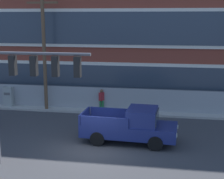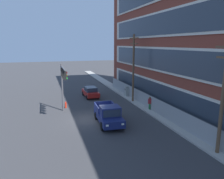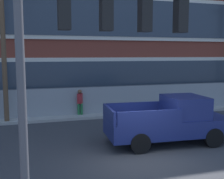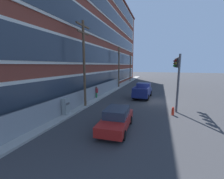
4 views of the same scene
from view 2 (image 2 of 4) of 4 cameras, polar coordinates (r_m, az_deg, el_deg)
The scene contains 11 objects.
ground_plane at distance 23.52m, azimuth -5.42°, elevation -7.74°, with size 160.00×160.00×0.00m, color #38383A.
sidewalk_building_side at distance 25.95m, azimuth 10.89°, elevation -5.82°, with size 80.00×1.74×0.16m, color #9E9B93.
chain_link_fence at distance 27.51m, azimuth 9.00°, elevation -2.89°, with size 27.60×0.06×1.82m.
traffic_signal_mast at distance 24.48m, azimuth -12.69°, elevation 2.93°, with size 4.68×0.43×5.64m.
pickup_truck_navy at distance 21.77m, azimuth -0.92°, elevation -6.67°, with size 5.42×2.35×2.01m.
sedan_red at distance 32.85m, azimuth -5.63°, elevation -0.61°, with size 4.44×1.96×1.56m.
utility_pole_near_corner at distance 29.24m, azimuth 5.61°, elevation 6.29°, with size 2.68×0.26×9.09m.
utility_pole_midblock at distance 16.77m, azimuth 27.06°, elevation -1.13°, with size 2.11×0.26×8.17m.
electrical_cabinet at distance 32.91m, azimuth 3.82°, elevation -0.51°, with size 0.70×0.46×1.65m.
pedestrian_near_cabinet at distance 26.48m, azimuth 9.81°, elevation -3.40°, with size 0.39×0.46×1.69m.
fire_hydrant at distance 27.94m, azimuth -12.00°, elevation -3.94°, with size 0.24×0.24×0.78m.
Camera 2 is at (21.70, -4.48, 7.89)m, focal length 35.00 mm.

